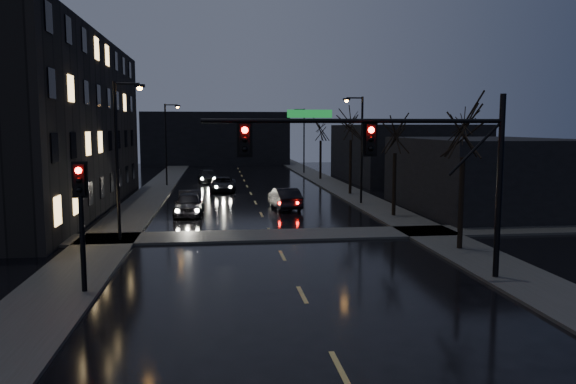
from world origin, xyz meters
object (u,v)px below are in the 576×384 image
object	(u,v)px
oncoming_car_a	(189,204)
oncoming_car_c	(223,184)
oncoming_car_b	(190,201)
oncoming_car_d	(208,177)
lead_car	(285,198)

from	to	relation	value
oncoming_car_a	oncoming_car_c	xyz separation A→B (m)	(2.37, 13.53, -0.11)
oncoming_car_a	oncoming_car_b	xyz separation A→B (m)	(0.00, 1.56, -0.04)
oncoming_car_d	lead_car	xyz separation A→B (m)	(5.66, -19.30, 0.08)
oncoming_car_d	lead_car	size ratio (longest dim) A/B	1.01
oncoming_car_b	oncoming_car_c	size ratio (longest dim) A/B	0.93
oncoming_car_a	oncoming_car_d	distance (m)	21.55
oncoming_car_b	oncoming_car_c	xyz separation A→B (m)	(2.37, 11.96, -0.07)
oncoming_car_a	oncoming_car_b	world-z (taller)	oncoming_car_a
oncoming_car_b	lead_car	distance (m)	6.63
oncoming_car_b	oncoming_car_a	bearing A→B (deg)	-91.08
oncoming_car_b	oncoming_car_d	world-z (taller)	oncoming_car_b
lead_car	oncoming_car_a	bearing A→B (deg)	12.78
oncoming_car_a	oncoming_car_d	xyz separation A→B (m)	(0.94, 21.53, -0.10)
oncoming_car_c	oncoming_car_d	size ratio (longest dim) A/B	1.03
oncoming_car_a	oncoming_car_c	world-z (taller)	oncoming_car_a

